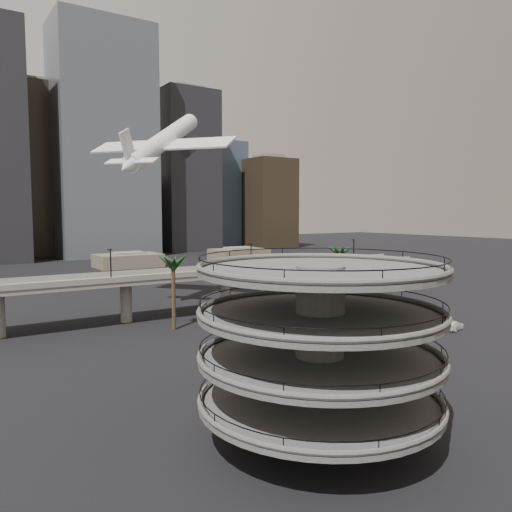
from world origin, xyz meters
TOP-DOWN VIEW (x-y plane):
  - ground at (0.00, 0.00)m, footprint 700.00×700.00m
  - parking_ramp at (-13.00, -4.00)m, footprint 22.20×22.20m
  - overpass at (0.00, 55.00)m, footprint 130.00×9.30m
  - palm_trees at (14.02, 44.65)m, footprint 42.40×10.40m
  - low_buildings at (6.89, 142.30)m, footprint 135.00×27.50m
  - skyline at (15.11, 217.09)m, footprint 269.00×86.00m
  - airborne_jet at (3.62, 70.14)m, footprint 30.83×30.32m
  - car_a at (-10.25, 10.61)m, footprint 4.85×2.90m
  - car_b at (2.98, 21.96)m, footprint 5.19×2.46m
  - car_c at (35.89, 16.28)m, footprint 5.93×3.58m

SIDE VIEW (x-z plane):
  - ground at x=0.00m, z-range 0.00..0.00m
  - car_a at x=-10.25m, z-range 0.00..1.55m
  - car_c at x=35.89m, z-range 0.00..1.61m
  - car_b at x=2.98m, z-range 0.00..1.64m
  - low_buildings at x=6.89m, z-range -0.54..6.26m
  - overpass at x=0.00m, z-range -0.01..14.69m
  - parking_ramp at x=-13.00m, z-range 1.16..18.51m
  - palm_trees at x=14.02m, z-range 4.43..18.43m
  - airborne_jet at x=3.62m, z-range 27.27..46.96m
  - skyline at x=15.11m, z-range -15.06..96.74m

